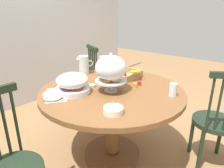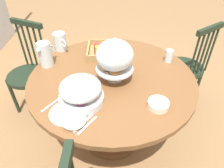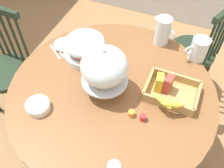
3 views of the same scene
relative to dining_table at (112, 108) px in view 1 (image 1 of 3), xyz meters
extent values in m
plane|color=#997047|center=(0.02, 0.06, -0.55)|extent=(10.00, 10.00, 0.00)
cube|color=silver|center=(0.02, 1.89, 0.75)|extent=(4.80, 0.06, 2.60)
cylinder|color=brown|center=(0.00, 0.00, 0.17)|extent=(1.30, 1.30, 0.04)
cylinder|color=brown|center=(0.00, 0.00, -0.16)|extent=(0.14, 0.14, 0.63)
cylinder|color=brown|center=(0.00, 0.00, -0.52)|extent=(0.56, 0.56, 0.06)
cylinder|color=#1E2D1E|center=(0.54, -0.78, -0.10)|extent=(0.40, 0.40, 0.04)
cylinder|color=#1E2D1E|center=(0.74, -0.82, -0.32)|extent=(0.04, 0.04, 0.45)
cylinder|color=#1E2D1E|center=(0.58, -0.59, -0.32)|extent=(0.04, 0.04, 0.45)
cylinder|color=#1E2D1E|center=(0.35, -0.75, -0.32)|extent=(0.04, 0.04, 0.45)
cylinder|color=#1E2D1E|center=(0.37, -0.81, 0.14)|extent=(0.02, 0.02, 0.48)
cylinder|color=#1E2D1E|center=(0.33, -0.76, 0.14)|extent=(0.02, 0.02, 0.48)
cylinder|color=#1E2D1E|center=(0.40, 0.86, -0.10)|extent=(0.40, 0.40, 0.04)
cylinder|color=#1E2D1E|center=(0.33, 1.05, -0.32)|extent=(0.04, 0.04, 0.45)
cylinder|color=#1E2D1E|center=(0.21, 0.80, -0.32)|extent=(0.04, 0.04, 0.45)
cylinder|color=#1E2D1E|center=(0.59, 0.93, -0.32)|extent=(0.04, 0.04, 0.45)
cylinder|color=#1E2D1E|center=(0.47, 0.68, -0.32)|extent=(0.04, 0.04, 0.45)
cylinder|color=#1E2D1E|center=(0.60, 0.92, 0.14)|extent=(0.02, 0.02, 0.48)
cylinder|color=#1E2D1E|center=(0.57, 0.86, 0.14)|extent=(0.02, 0.02, 0.48)
cylinder|color=#1E2D1E|center=(0.54, 0.80, 0.14)|extent=(0.02, 0.02, 0.48)
cylinder|color=#1E2D1E|center=(0.52, 0.73, 0.14)|extent=(0.02, 0.02, 0.48)
cylinder|color=#1E2D1E|center=(0.49, 0.67, 0.14)|extent=(0.02, 0.02, 0.48)
cube|color=#1E2D1E|center=(0.54, 0.80, 0.40)|extent=(0.18, 0.34, 0.05)
cylinder|color=#1E2D1E|center=(-0.88, 0.19, 0.14)|extent=(0.02, 0.02, 0.48)
cylinder|color=#1E2D1E|center=(-0.81, 0.18, 0.14)|extent=(0.02, 0.02, 0.48)
cylinder|color=silver|center=(-0.04, -0.02, 0.20)|extent=(0.12, 0.12, 0.02)
cylinder|color=silver|center=(-0.04, -0.02, 0.24)|extent=(0.03, 0.03, 0.09)
cylinder|color=silver|center=(-0.04, -0.02, 0.29)|extent=(0.28, 0.28, 0.01)
torus|color=#B27033|center=(0.00, -0.02, 0.31)|extent=(0.10, 0.10, 0.03)
torus|color=#D19347|center=(-0.04, 0.04, 0.31)|extent=(0.10, 0.10, 0.03)
torus|color=#935628|center=(-0.09, -0.02, 0.31)|extent=(0.10, 0.10, 0.03)
torus|color=tan|center=(-0.04, -0.06, 0.31)|extent=(0.10, 0.10, 0.03)
ellipsoid|color=silver|center=(-0.04, -0.02, 0.40)|extent=(0.27, 0.27, 0.22)
sphere|color=silver|center=(-0.04, -0.02, 0.52)|extent=(0.02, 0.02, 0.02)
cylinder|color=silver|center=(-0.28, 0.20, 0.22)|extent=(0.30, 0.30, 0.05)
ellipsoid|color=beige|center=(-0.22, 0.21, 0.25)|extent=(0.09, 0.09, 0.03)
ellipsoid|color=#8CBF59|center=(-0.28, 0.27, 0.25)|extent=(0.09, 0.09, 0.03)
ellipsoid|color=#6B2D4C|center=(-0.35, 0.20, 0.25)|extent=(0.09, 0.09, 0.03)
ellipsoid|color=#CC3D33|center=(-0.29, 0.14, 0.25)|extent=(0.09, 0.09, 0.03)
ellipsoid|color=silver|center=(-0.28, 0.20, 0.31)|extent=(0.28, 0.28, 0.13)
cylinder|color=silver|center=(0.43, 0.48, 0.27)|extent=(0.12, 0.12, 0.16)
cylinder|color=orange|center=(0.43, 0.48, 0.25)|extent=(0.10, 0.10, 0.11)
cone|color=silver|center=(0.48, 0.52, 0.34)|extent=(0.05, 0.05, 0.03)
torus|color=silver|center=(0.37, 0.43, 0.28)|extent=(0.07, 0.06, 0.07)
cylinder|color=silver|center=(0.16, 0.54, 0.30)|extent=(0.11, 0.11, 0.21)
cylinder|color=white|center=(0.16, 0.54, 0.26)|extent=(0.10, 0.10, 0.14)
cone|color=silver|center=(0.10, 0.57, 0.38)|extent=(0.05, 0.05, 0.03)
torus|color=silver|center=(0.22, 0.51, 0.31)|extent=(0.07, 0.04, 0.07)
cube|color=tan|center=(0.35, 0.10, 0.20)|extent=(0.30, 0.22, 0.01)
cube|color=tan|center=(0.35, -0.01, 0.23)|extent=(0.30, 0.02, 0.07)
cube|color=tan|center=(0.35, 0.21, 0.23)|extent=(0.30, 0.02, 0.07)
cube|color=tan|center=(0.20, 0.10, 0.23)|extent=(0.02, 0.22, 0.07)
cube|color=tan|center=(0.50, 0.10, 0.23)|extent=(0.02, 0.22, 0.07)
cube|color=gold|center=(0.26, 0.11, 0.26)|extent=(0.05, 0.08, 0.11)
cube|color=#B23D33|center=(0.32, 0.12, 0.26)|extent=(0.05, 0.08, 0.11)
ellipsoid|color=yellow|center=(0.32, -0.04, 0.29)|extent=(0.14, 0.08, 0.05)
ellipsoid|color=yellow|center=(0.35, -0.04, 0.29)|extent=(0.13, 0.03, 0.05)
ellipsoid|color=yellow|center=(0.38, -0.04, 0.29)|extent=(0.14, 0.08, 0.05)
cylinder|color=white|center=(-0.40, 0.29, 0.20)|extent=(0.22, 0.22, 0.01)
cylinder|color=white|center=(-0.47, 0.23, 0.21)|extent=(0.15, 0.15, 0.01)
cylinder|color=white|center=(-0.34, -0.30, 0.22)|extent=(0.14, 0.14, 0.04)
cylinder|color=silver|center=(0.21, -0.48, 0.25)|extent=(0.06, 0.06, 0.11)
cylinder|color=beige|center=(-0.07, 0.18, 0.20)|extent=(0.06, 0.06, 0.02)
cylinder|color=#B7282D|center=(0.25, -0.13, 0.21)|extent=(0.04, 0.04, 0.04)
cylinder|color=orange|center=(0.18, -0.13, 0.21)|extent=(0.04, 0.04, 0.04)
cube|color=silver|center=(-0.48, 0.17, 0.20)|extent=(0.15, 0.11, 0.01)
cube|color=silver|center=(-0.50, 0.15, 0.20)|extent=(0.15, 0.11, 0.01)
cube|color=silver|center=(-0.32, 0.40, 0.20)|extent=(0.15, 0.11, 0.01)
camera|label=1|loc=(-1.31, -1.10, 0.87)|focal=32.49mm
camera|label=2|loc=(-1.30, 0.00, 1.15)|focal=32.92mm
camera|label=3|loc=(0.37, -0.88, 1.42)|focal=40.04mm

